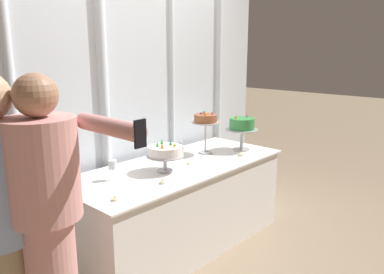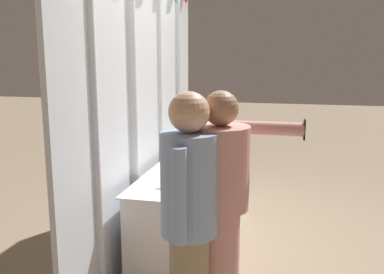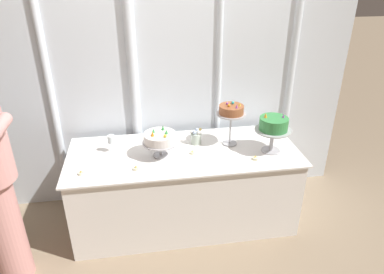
% 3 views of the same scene
% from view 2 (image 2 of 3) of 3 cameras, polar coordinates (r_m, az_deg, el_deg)
% --- Properties ---
extents(ground_plane, '(24.00, 24.00, 0.00)m').
position_cam_2_polar(ground_plane, '(4.30, 2.03, -13.72)').
color(ground_plane, gray).
extents(draped_curtain, '(3.37, 0.18, 2.84)m').
position_cam_2_polar(draped_curtain, '(4.06, -6.36, 6.74)').
color(draped_curtain, silver).
rests_on(draped_curtain, ground_plane).
extents(cake_table, '(1.99, 0.82, 0.74)m').
position_cam_2_polar(cake_table, '(4.17, 0.70, -8.97)').
color(cake_table, white).
rests_on(cake_table, ground_plane).
extents(cake_display_leftmost, '(0.30, 0.30, 0.25)m').
position_cam_2_polar(cake_display_leftmost, '(3.82, 0.67, -2.56)').
color(cake_display_leftmost, '#B2B2B7').
rests_on(cake_display_leftmost, cake_table).
extents(cake_display_center, '(0.26, 0.26, 0.40)m').
position_cam_2_polar(cake_display_center, '(4.42, 0.97, 1.29)').
color(cake_display_center, '#B2B2B7').
rests_on(cake_display_center, cake_table).
extents(cake_display_rightmost, '(0.31, 0.31, 0.35)m').
position_cam_2_polar(cake_display_rightmost, '(4.70, 4.00, 1.00)').
color(cake_display_rightmost, '#B2B2B7').
rests_on(cake_display_rightmost, cake_table).
extents(wine_glass, '(0.06, 0.06, 0.15)m').
position_cam_2_polar(wine_glass, '(3.48, -3.00, -4.74)').
color(wine_glass, silver).
rests_on(wine_glass, cake_table).
extents(flower_vase, '(0.11, 0.09, 0.16)m').
position_cam_2_polar(flower_vase, '(4.20, -0.67, -2.70)').
color(flower_vase, '#B2C1B2').
rests_on(flower_vase, cake_table).
extents(tealight_far_left, '(0.05, 0.05, 0.03)m').
position_cam_2_polar(tealight_far_left, '(3.23, 1.61, -7.94)').
color(tealight_far_left, beige).
rests_on(tealight_far_left, cake_table).
extents(tealight_near_left, '(0.04, 0.04, 0.03)m').
position_cam_2_polar(tealight_near_left, '(3.62, 2.93, -5.80)').
color(tealight_near_left, beige).
rests_on(tealight_near_left, cake_table).
extents(tealight_near_right, '(0.04, 0.04, 0.03)m').
position_cam_2_polar(tealight_near_right, '(4.11, 1.63, -3.74)').
color(tealight_near_right, beige).
rests_on(tealight_near_right, cake_table).
extents(tealight_far_right, '(0.05, 0.05, 0.04)m').
position_cam_2_polar(tealight_far_right, '(4.56, 5.08, -2.27)').
color(tealight_far_right, beige).
rests_on(tealight_far_right, cake_table).
extents(guest_man_pink_jacket, '(0.50, 0.34, 1.60)m').
position_cam_2_polar(guest_man_pink_jacket, '(2.51, -0.38, -10.52)').
color(guest_man_pink_jacket, '#9E8966').
rests_on(guest_man_pink_jacket, ground_plane).
extents(guest_man_dark_suit, '(0.51, 0.69, 1.60)m').
position_cam_2_polar(guest_man_dark_suit, '(2.64, 3.82, -9.65)').
color(guest_man_dark_suit, '#D6938E').
rests_on(guest_man_dark_suit, ground_plane).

